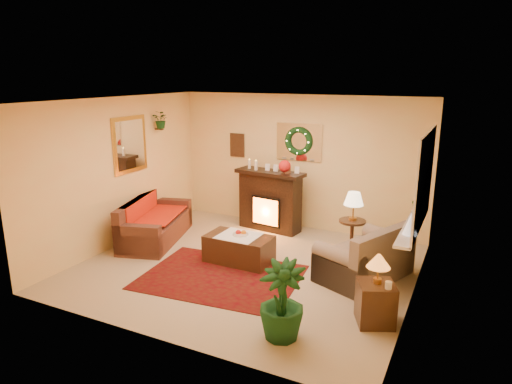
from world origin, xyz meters
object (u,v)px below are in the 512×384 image
at_px(side_table_round, 352,235).
at_px(end_table_square, 375,303).
at_px(sofa, 156,218).
at_px(loveseat, 365,251).
at_px(fireplace, 270,202).
at_px(coffee_table, 239,250).

height_order(side_table_round, end_table_square, side_table_round).
distance_m(sofa, loveseat, 3.79).
relative_size(fireplace, side_table_round, 2.05).
relative_size(sofa, end_table_square, 3.44).
distance_m(fireplace, loveseat, 2.56).
bearing_deg(loveseat, coffee_table, -147.00).
height_order(fireplace, coffee_table, fireplace).
xyz_separation_m(fireplace, side_table_round, (1.76, -0.51, -0.22)).
relative_size(loveseat, end_table_square, 2.72).
xyz_separation_m(fireplace, end_table_square, (2.60, -2.61, -0.28)).
height_order(loveseat, coffee_table, loveseat).
xyz_separation_m(sofa, fireplace, (1.62, 1.47, 0.12)).
relative_size(fireplace, coffee_table, 1.13).
distance_m(end_table_square, coffee_table, 2.55).
bearing_deg(side_table_round, end_table_square, -68.09).
bearing_deg(loveseat, side_table_round, 139.30).
distance_m(sofa, end_table_square, 4.38).
bearing_deg(end_table_square, side_table_round, 111.91).
height_order(loveseat, end_table_square, loveseat).
distance_m(fireplace, side_table_round, 1.84).
bearing_deg(fireplace, side_table_round, -9.10).
bearing_deg(loveseat, fireplace, 171.24).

